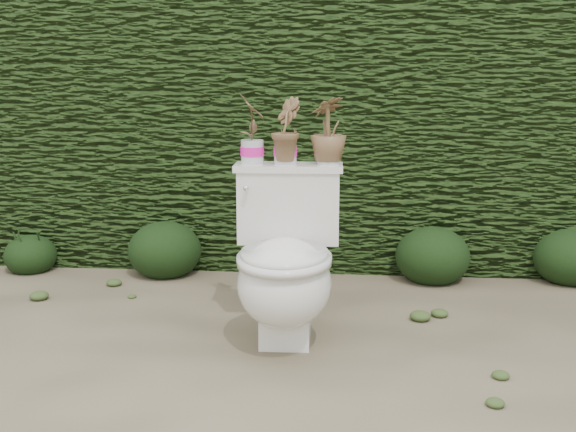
# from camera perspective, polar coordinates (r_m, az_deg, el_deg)

# --- Properties ---
(ground) EXTENTS (60.00, 60.00, 0.00)m
(ground) POSITION_cam_1_polar(r_m,az_deg,el_deg) (3.32, 0.20, -9.80)
(ground) COLOR #83775A
(ground) RESTS_ON ground
(hedge) EXTENTS (8.00, 1.00, 1.60)m
(hedge) POSITION_cam_1_polar(r_m,az_deg,el_deg) (4.70, 1.86, 6.54)
(hedge) COLOR #2B4717
(hedge) RESTS_ON ground
(house_wall) EXTENTS (8.00, 3.50, 4.00)m
(house_wall) POSITION_cam_1_polar(r_m,az_deg,el_deg) (9.12, 7.45, 16.38)
(house_wall) COLOR silver
(house_wall) RESTS_ON ground
(toilet) EXTENTS (0.51, 0.69, 0.78)m
(toilet) POSITION_cam_1_polar(r_m,az_deg,el_deg) (3.19, -0.20, -3.92)
(toilet) COLOR silver
(toilet) RESTS_ON ground
(potted_plant_left) EXTENTS (0.13, 0.17, 0.31)m
(potted_plant_left) POSITION_cam_1_polar(r_m,az_deg,el_deg) (3.34, -2.86, 6.75)
(potted_plant_left) COLOR #1F6522
(potted_plant_left) RESTS_ON toilet
(potted_plant_center) EXTENTS (0.15, 0.18, 0.29)m
(potted_plant_center) POSITION_cam_1_polar(r_m,az_deg,el_deg) (3.33, -0.21, 6.64)
(potted_plant_center) COLOR #1F6522
(potted_plant_center) RESTS_ON toilet
(potted_plant_right) EXTENTS (0.23, 0.23, 0.29)m
(potted_plant_right) POSITION_cam_1_polar(r_m,az_deg,el_deg) (3.33, 3.22, 6.62)
(potted_plant_right) COLOR #1F6522
(potted_plant_right) RESTS_ON toilet
(liriope_clump_1) EXTENTS (0.31, 0.31, 0.25)m
(liriope_clump_1) POSITION_cam_1_polar(r_m,az_deg,el_deg) (4.66, -19.70, -2.59)
(liriope_clump_1) COLOR black
(liriope_clump_1) RESTS_ON ground
(liriope_clump_2) EXTENTS (0.44, 0.44, 0.35)m
(liriope_clump_2) POSITION_cam_1_polar(r_m,az_deg,el_deg) (4.37, -9.73, -2.33)
(liriope_clump_2) COLOR black
(liriope_clump_2) RESTS_ON ground
(liriope_clump_3) EXTENTS (0.34, 0.34, 0.27)m
(liriope_clump_3) POSITION_cam_1_polar(r_m,az_deg,el_deg) (4.33, 0.56, -2.83)
(liriope_clump_3) COLOR black
(liriope_clump_3) RESTS_ON ground
(liriope_clump_4) EXTENTS (0.43, 0.43, 0.34)m
(liriope_clump_4) POSITION_cam_1_polar(r_m,az_deg,el_deg) (4.26, 11.37, -2.77)
(liriope_clump_4) COLOR black
(liriope_clump_4) RESTS_ON ground
(liriope_clump_5) EXTENTS (0.42, 0.42, 0.34)m
(liriope_clump_5) POSITION_cam_1_polar(r_m,az_deg,el_deg) (4.47, 21.43, -2.73)
(liriope_clump_5) COLOR black
(liriope_clump_5) RESTS_ON ground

